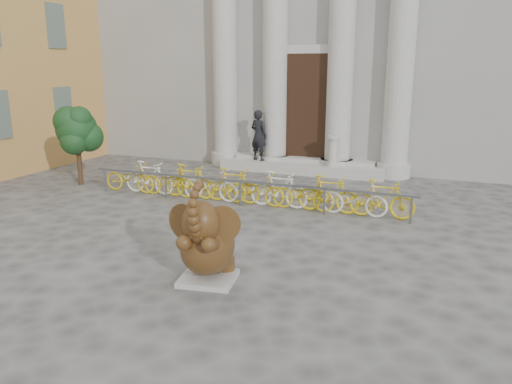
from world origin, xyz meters
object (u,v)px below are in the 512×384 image
at_px(elephant_statue, 207,245).
at_px(pedestrian, 259,135).
at_px(bike_rack, 243,186).
at_px(tree, 77,130).

relative_size(elephant_statue, pedestrian, 1.04).
height_order(bike_rack, tree, tree).
relative_size(bike_rack, tree, 3.71).
bearing_deg(elephant_statue, bike_rack, 96.14).
bearing_deg(pedestrian, bike_rack, 122.64).
bearing_deg(tree, bike_rack, -2.02).
xyz_separation_m(elephant_statue, bike_rack, (-1.43, 5.09, -0.21)).
height_order(elephant_statue, tree, tree).
distance_m(bike_rack, tree, 5.97).
bearing_deg(pedestrian, elephant_statue, 122.57).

